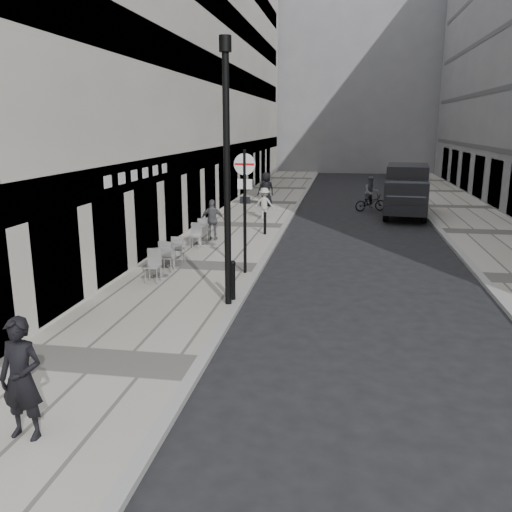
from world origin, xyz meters
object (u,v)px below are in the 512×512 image
at_px(sign_post, 245,195).
at_px(lamppost, 227,162).
at_px(panel_van, 407,188).
at_px(walking_man, 21,379).
at_px(cyclist, 371,198).

relative_size(sign_post, lamppost, 0.58).
bearing_deg(panel_van, walking_man, -102.81).
xyz_separation_m(sign_post, panel_van, (6.21, 12.85, -1.10)).
relative_size(walking_man, panel_van, 0.33).
distance_m(sign_post, cyclist, 15.04).
distance_m(walking_man, cyclist, 24.65).
bearing_deg(sign_post, cyclist, 76.44).
height_order(lamppost, panel_van, lamppost).
xyz_separation_m(sign_post, cyclist, (4.46, 14.25, -1.83)).
bearing_deg(panel_van, sign_post, -109.54).
xyz_separation_m(walking_man, sign_post, (1.56, 9.65, 1.52)).
height_order(walking_man, lamppost, lamppost).
bearing_deg(lamppost, walking_man, -104.35).
relative_size(walking_man, cyclist, 0.98).
bearing_deg(walking_man, lamppost, 78.94).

